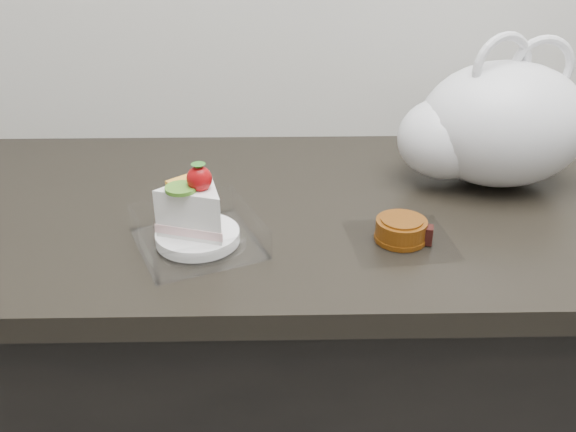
{
  "coord_description": "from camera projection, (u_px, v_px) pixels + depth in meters",
  "views": [
    {
      "loc": [
        -0.28,
        0.71,
        1.39
      ],
      "look_at": [
        -0.27,
        1.56,
        0.94
      ],
      "focal_mm": 40.0,
      "sensor_mm": 36.0,
      "label": 1
    }
  ],
  "objects": [
    {
      "name": "mooncake_wrap",
      "position": [
        402.0,
        232.0,
        0.97
      ],
      "size": [
        0.17,
        0.16,
        0.04
      ],
      "rotation": [
        0.0,
        0.0,
        0.28
      ],
      "color": "white",
      "rests_on": "counter"
    },
    {
      "name": "counter",
      "position": [
        417.0,
        396.0,
        1.31
      ],
      "size": [
        2.04,
        0.64,
        0.9
      ],
      "color": "black",
      "rests_on": "ground"
    },
    {
      "name": "plastic_bag",
      "position": [
        492.0,
        126.0,
        1.12
      ],
      "size": [
        0.37,
        0.29,
        0.27
      ],
      "rotation": [
        0.0,
        0.0,
        0.23
      ],
      "color": "silver",
      "rests_on": "counter"
    },
    {
      "name": "cake_tray",
      "position": [
        197.0,
        223.0,
        0.95
      ],
      "size": [
        0.23,
        0.23,
        0.14
      ],
      "rotation": [
        0.0,
        0.0,
        0.4
      ],
      "color": "white",
      "rests_on": "counter"
    }
  ]
}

